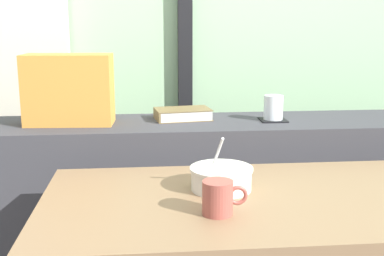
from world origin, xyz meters
TOP-DOWN VIEW (x-y plane):
  - curtain_left_panel at (-0.90, 1.14)m, footprint 0.56×0.06m
  - dark_console_ledge at (0.00, 0.55)m, footprint 2.80×0.36m
  - breakfast_table at (0.08, -0.05)m, footprint 1.25×0.61m
  - coaster_square at (0.24, 0.54)m, footprint 0.10×0.10m
  - juice_glass at (0.24, 0.54)m, footprint 0.07×0.07m
  - closed_book at (-0.11, 0.60)m, footprint 0.23×0.16m
  - throw_pillow at (-0.54, 0.55)m, footprint 0.33×0.16m
  - soup_bowl at (-0.05, 0.01)m, footprint 0.18×0.18m
  - ceramic_mug at (-0.08, -0.16)m, footprint 0.11×0.08m

SIDE VIEW (x-z plane):
  - dark_console_ledge at x=0.00m, z-range 0.00..0.78m
  - breakfast_table at x=0.08m, z-range 0.24..0.94m
  - soup_bowl at x=-0.05m, z-range 0.65..0.81m
  - ceramic_mug at x=-0.08m, z-range 0.70..0.78m
  - coaster_square at x=0.24m, z-range 0.78..0.79m
  - closed_book at x=-0.11m, z-range 0.78..0.83m
  - juice_glass at x=0.24m, z-range 0.79..0.88m
  - throw_pillow at x=-0.54m, z-range 0.78..1.04m
  - curtain_left_panel at x=-0.90m, z-range 0.00..2.50m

